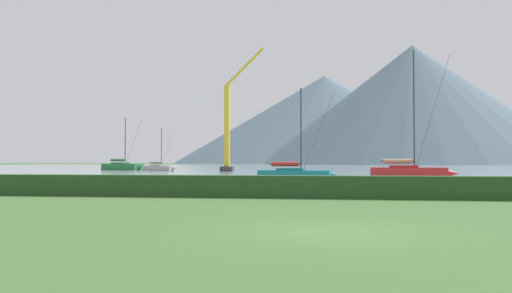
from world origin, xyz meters
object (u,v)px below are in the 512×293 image
at_px(sailboat_slip_2, 159,168).
at_px(sailboat_slip_4, 123,166).
at_px(dock_crane, 228,131).
at_px(sailboat_slip_3, 409,172).
at_px(sailboat_slip_7, 296,175).

relative_size(sailboat_slip_2, sailboat_slip_4, 0.76).
xyz_separation_m(sailboat_slip_2, sailboat_slip_4, (-9.24, 6.27, 0.19)).
xyz_separation_m(sailboat_slip_2, dock_crane, (12.51, -2.35, 5.99)).
height_order(sailboat_slip_3, sailboat_slip_7, sailboat_slip_3).
bearing_deg(sailboat_slip_3, sailboat_slip_7, -139.83).
bearing_deg(sailboat_slip_2, dock_crane, 7.29).
relative_size(sailboat_slip_2, sailboat_slip_7, 0.98).
distance_m(sailboat_slip_4, dock_crane, 24.11).
bearing_deg(sailboat_slip_3, sailboat_slip_2, 138.80).
distance_m(sailboat_slip_3, sailboat_slip_4, 62.20).
bearing_deg(sailboat_slip_4, sailboat_slip_7, -38.29).
distance_m(sailboat_slip_2, dock_crane, 14.07).
height_order(sailboat_slip_2, dock_crane, dock_crane).
bearing_deg(sailboat_slip_2, sailboat_slip_4, 163.75).
xyz_separation_m(sailboat_slip_2, sailboat_slip_7, (26.35, -43.46, 0.01)).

